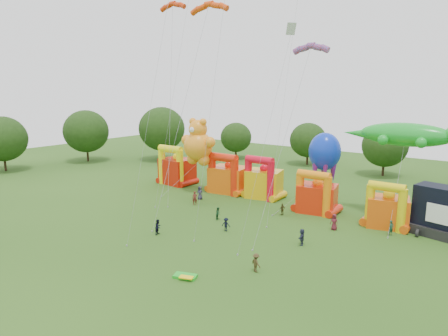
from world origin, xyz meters
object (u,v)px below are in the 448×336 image
Objects in this scene: teddy_bear_kite at (192,157)px; spectator_0 at (200,193)px; gecko_kite at (402,156)px; spectator_4 at (282,209)px; octopus_kite at (312,175)px; bouncy_castle_2 at (263,182)px; bouncy_castle_0 at (176,169)px.

spectator_0 is (3.59, -2.41, -4.76)m from teddy_bear_kite.
spectator_0 is at bearing -33.90° from teddy_bear_kite.
spectator_0 is (-25.80, -7.19, -7.18)m from gecko_kite.
teddy_bear_kite reaches higher than spectator_4.
octopus_kite reaches higher than spectator_0.
teddy_bear_kite is 18.73m from octopus_kite.
bouncy_castle_0 is at bearing -175.93° from bouncy_castle_2.
gecko_kite reaches higher than teddy_bear_kite.
bouncy_castle_2 is 8.02m from octopus_kite.
gecko_kite is 15.91m from spectator_4.
octopus_kite is (24.37, 0.98, 1.97)m from bouncy_castle_0.
bouncy_castle_2 is 0.57× the size of octopus_kite.
teddy_bear_kite reaches higher than bouncy_castle_0.
spectator_4 is at bearing -11.39° from bouncy_castle_0.
bouncy_castle_2 is 4.19× the size of spectator_4.
bouncy_castle_2 is 0.55× the size of teddy_bear_kite.
bouncy_castle_0 is 24.47m from octopus_kite.
spectator_0 is at bearing -164.44° from gecko_kite.
gecko_kite is at bearing 3.56° from spectator_0.
teddy_bear_kite is at bearing 134.10° from spectator_0.
spectator_4 is at bearing -6.00° from teddy_bear_kite.
octopus_kite is 7.32× the size of spectator_4.
bouncy_castle_0 is 0.47× the size of gecko_kite.
bouncy_castle_2 is at bearing 178.48° from octopus_kite.
gecko_kite is (29.39, 4.77, 2.42)m from teddy_bear_kite.
spectator_4 is at bearing -152.29° from gecko_kite.
bouncy_castle_2 is at bearing 20.92° from teddy_bear_kite.
spectator_4 is at bearing -9.27° from spectator_0.
octopus_kite is at bearing 2.29° from bouncy_castle_0.
gecko_kite reaches higher than octopus_kite.
spectator_4 is at bearing -42.38° from bouncy_castle_2.
spectator_0 is 1.28× the size of spectator_4.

